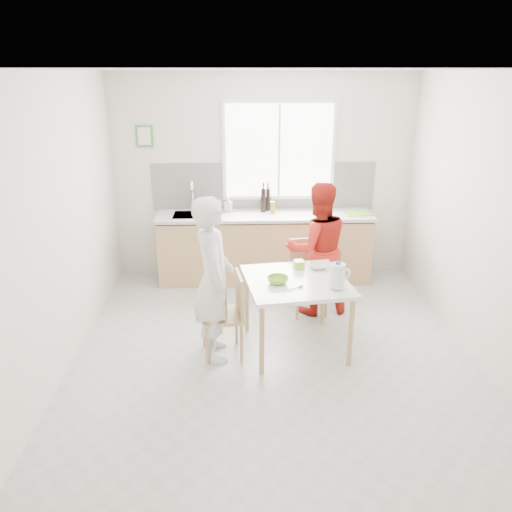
{
  "coord_description": "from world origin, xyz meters",
  "views": [
    {
      "loc": [
        -0.35,
        -4.4,
        2.69
      ],
      "look_at": [
        -0.18,
        0.2,
        0.98
      ],
      "focal_mm": 35.0,
      "sensor_mm": 36.0,
      "label": 1
    }
  ],
  "objects": [
    {
      "name": "ground",
      "position": [
        0.0,
        0.0,
        0.0
      ],
      "size": [
        4.5,
        4.5,
        0.0
      ],
      "primitive_type": "plane",
      "color": "#B7B7B2",
      "rests_on": "ground"
    },
    {
      "name": "bowl_white",
      "position": [
        0.48,
        0.41,
        0.78
      ],
      "size": [
        0.22,
        0.22,
        0.05
      ],
      "primitive_type": "imported",
      "rotation": [
        0.0,
        0.0,
        0.14
      ],
      "color": "silver",
      "rests_on": "dining_table"
    },
    {
      "name": "person_white",
      "position": [
        -0.59,
        0.0,
        0.82
      ],
      "size": [
        0.47,
        0.65,
        1.64
      ],
      "primitive_type": "imported",
      "rotation": [
        0.0,
        0.0,
        1.72
      ],
      "color": "silver",
      "rests_on": "ground"
    },
    {
      "name": "person_red",
      "position": [
        0.55,
        0.95,
        0.78
      ],
      "size": [
        0.83,
        0.69,
        1.55
      ],
      "primitive_type": "imported",
      "rotation": [
        0.0,
        0.0,
        3.29
      ],
      "color": "red",
      "rests_on": "ground"
    },
    {
      "name": "backsplash",
      "position": [
        0.0,
        2.24,
        1.23
      ],
      "size": [
        3.0,
        0.02,
        0.65
      ],
      "primitive_type": "cube",
      "color": "white",
      "rests_on": "room_shell"
    },
    {
      "name": "jar_amber",
      "position": [
        0.11,
        1.98,
        1.0
      ],
      "size": [
        0.06,
        0.06,
        0.16
      ],
      "primitive_type": "cylinder",
      "color": "olive",
      "rests_on": "kitchen_counter"
    },
    {
      "name": "wine_bottle_b",
      "position": [
        0.05,
        2.14,
        1.07
      ],
      "size": [
        0.07,
        0.07,
        0.3
      ],
      "primitive_type": "cylinder",
      "color": "black",
      "rests_on": "kitchen_counter"
    },
    {
      "name": "kitchen_counter",
      "position": [
        -0.0,
        1.95,
        0.42
      ],
      "size": [
        2.84,
        0.64,
        1.37
      ],
      "color": "tan",
      "rests_on": "ground"
    },
    {
      "name": "wine_bottle_a",
      "position": [
        -0.01,
        2.06,
        1.08
      ],
      "size": [
        0.07,
        0.07,
        0.32
      ],
      "primitive_type": "cylinder",
      "color": "black",
      "rests_on": "kitchen_counter"
    },
    {
      "name": "milk_jug",
      "position": [
        0.58,
        -0.11,
        0.89
      ],
      "size": [
        0.2,
        0.14,
        0.26
      ],
      "rotation": [
        0.0,
        0.0,
        0.14
      ],
      "color": "white",
      "rests_on": "dining_table"
    },
    {
      "name": "bowl_green",
      "position": [
        0.03,
        0.04,
        0.79
      ],
      "size": [
        0.23,
        0.23,
        0.06
      ],
      "primitive_type": "imported",
      "rotation": [
        0.0,
        0.0,
        0.14
      ],
      "color": "#74BB2B",
      "rests_on": "dining_table"
    },
    {
      "name": "chair_far",
      "position": [
        0.45,
        0.98,
        0.48
      ],
      "size": [
        0.45,
        0.45,
        0.86
      ],
      "rotation": [
        0.0,
        0.0,
        0.14
      ],
      "color": "tan",
      "rests_on": "ground"
    },
    {
      "name": "room_shell",
      "position": [
        0.0,
        0.0,
        1.64
      ],
      "size": [
        4.5,
        4.5,
        4.5
      ],
      "color": "silver",
      "rests_on": "ground"
    },
    {
      "name": "cutting_board",
      "position": [
        1.23,
        1.91,
        0.93
      ],
      "size": [
        0.36,
        0.27,
        0.01
      ],
      "primitive_type": "cube",
      "rotation": [
        0.0,
        0.0,
        0.06
      ],
      "color": "#7DCE2F",
      "rests_on": "kitchen_counter"
    },
    {
      "name": "picture_frame",
      "position": [
        -1.55,
        2.23,
        1.9
      ],
      "size": [
        0.22,
        0.03,
        0.28
      ],
      "color": "#3D8840",
      "rests_on": "room_shell"
    },
    {
      "name": "spoon",
      "position": [
        0.17,
        -0.11,
        0.76
      ],
      "size": [
        0.15,
        0.09,
        0.01
      ],
      "primitive_type": "cylinder",
      "rotation": [
        0.0,
        1.57,
        0.49
      ],
      "color": "#A5A5AA",
      "rests_on": "dining_table"
    },
    {
      "name": "soap_bottle",
      "position": [
        -0.48,
        2.1,
        1.02
      ],
      "size": [
        0.11,
        0.12,
        0.2
      ],
      "primitive_type": "imported",
      "rotation": [
        0.0,
        0.0,
        -0.28
      ],
      "color": "#999999",
      "rests_on": "kitchen_counter"
    },
    {
      "name": "green_box",
      "position": [
        0.28,
        0.41,
        0.8
      ],
      "size": [
        0.11,
        0.11,
        0.09
      ],
      "primitive_type": "cube",
      "rotation": [
        0.0,
        0.0,
        0.14
      ],
      "color": "#9EC42D",
      "rests_on": "dining_table"
    },
    {
      "name": "chair_left",
      "position": [
        -0.46,
        0.02,
        0.47
      ],
      "size": [
        0.45,
        0.45,
        0.85
      ],
      "rotation": [
        0.0,
        0.0,
        -1.43
      ],
      "color": "tan",
      "rests_on": "ground"
    },
    {
      "name": "dining_table",
      "position": [
        0.22,
        0.12,
        0.68
      ],
      "size": [
        1.11,
        1.11,
        0.75
      ],
      "rotation": [
        0.0,
        0.0,
        0.14
      ],
      "color": "white",
      "rests_on": "ground"
    },
    {
      "name": "window",
      "position": [
        0.2,
        2.23,
        1.7
      ],
      "size": [
        1.5,
        0.06,
        1.3
      ],
      "color": "white",
      "rests_on": "room_shell"
    }
  ]
}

